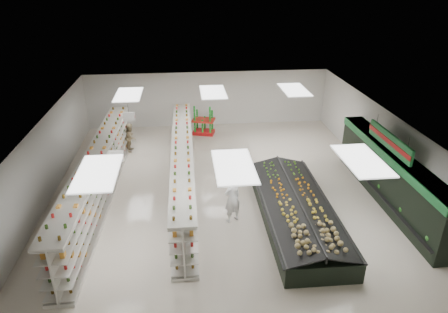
{
  "coord_description": "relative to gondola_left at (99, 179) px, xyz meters",
  "views": [
    {
      "loc": [
        -1.4,
        -14.61,
        8.52
      ],
      "look_at": [
        0.17,
        0.52,
        1.35
      ],
      "focal_mm": 32.0,
      "sensor_mm": 36.0,
      "label": 1
    }
  ],
  "objects": [
    {
      "name": "produce_island",
      "position": [
        7.47,
        -2.28,
        -0.45
      ],
      "size": [
        2.64,
        7.03,
        1.04
      ],
      "rotation": [
        0.0,
        0.0,
        -0.01
      ],
      "color": "black",
      "rests_on": "floor"
    },
    {
      "name": "ceiling",
      "position": [
        4.93,
        0.15,
        2.27
      ],
      "size": [
        14.0,
        16.0,
        0.02
      ],
      "primitive_type": "cube",
      "color": "white",
      "rests_on": "wall_back"
    },
    {
      "name": "aisle_sign_near",
      "position": [
        1.13,
        -1.85,
        1.82
      ],
      "size": [
        0.52,
        0.06,
        0.75
      ],
      "color": "white",
      "rests_on": "ceiling"
    },
    {
      "name": "hortifruti_banner",
      "position": [
        11.18,
        -1.35,
        1.72
      ],
      "size": [
        0.12,
        3.2,
        0.95
      ],
      "color": "#1F7537",
      "rests_on": "ceiling"
    },
    {
      "name": "produce_wall_case",
      "position": [
        11.46,
        -1.35,
        0.31
      ],
      "size": [
        0.93,
        8.0,
        2.2
      ],
      "color": "black",
      "rests_on": "floor"
    },
    {
      "name": "shopper_background",
      "position": [
        0.73,
        4.78,
        -0.19
      ],
      "size": [
        0.52,
        0.76,
        1.47
      ],
      "primitive_type": "imported",
      "rotation": [
        0.0,
        0.0,
        1.46
      ],
      "color": "#9C8560",
      "rests_on": "floor"
    },
    {
      "name": "wall_front",
      "position": [
        4.93,
        -7.85,
        0.67
      ],
      "size": [
        14.0,
        0.02,
        3.2
      ],
      "primitive_type": "cube",
      "color": "silver",
      "rests_on": "floor"
    },
    {
      "name": "shopper_main",
      "position": [
        5.12,
        -2.1,
        0.04
      ],
      "size": [
        0.84,
        0.76,
        1.93
      ],
      "primitive_type": "imported",
      "rotation": [
        0.0,
        0.0,
        3.69
      ],
      "color": "silver",
      "rests_on": "floor"
    },
    {
      "name": "aisle_sign_far",
      "position": [
        1.13,
        2.15,
        1.82
      ],
      "size": [
        0.52,
        0.06,
        0.75
      ],
      "color": "white",
      "rests_on": "ceiling"
    },
    {
      "name": "gondola_center",
      "position": [
        3.36,
        0.54,
        -0.02
      ],
      "size": [
        0.92,
        11.4,
        1.98
      ],
      "rotation": [
        0.0,
        0.0,
        -0.01
      ],
      "color": "silver",
      "rests_on": "floor"
    },
    {
      "name": "gondola_left",
      "position": [
        0.0,
        0.0,
        0.0
      ],
      "size": [
        1.23,
        11.7,
        2.02
      ],
      "rotation": [
        0.0,
        0.0,
        -0.03
      ],
      "color": "silver",
      "rests_on": "floor"
    },
    {
      "name": "soda_endcap",
      "position": [
        4.57,
        6.71,
        -0.18
      ],
      "size": [
        1.39,
        1.12,
        1.56
      ],
      "rotation": [
        0.0,
        0.0,
        -0.27
      ],
      "color": "red",
      "rests_on": "floor"
    },
    {
      "name": "wall_right",
      "position": [
        11.93,
        0.15,
        0.67
      ],
      "size": [
        0.02,
        16.0,
        3.2
      ],
      "primitive_type": "cube",
      "color": "silver",
      "rests_on": "floor"
    },
    {
      "name": "wall_left",
      "position": [
        -2.07,
        0.15,
        0.67
      ],
      "size": [
        0.02,
        16.0,
        3.2
      ],
      "primitive_type": "cube",
      "color": "silver",
      "rests_on": "floor"
    },
    {
      "name": "wall_back",
      "position": [
        4.93,
        8.15,
        0.67
      ],
      "size": [
        14.0,
        0.02,
        3.2
      ],
      "primitive_type": "cube",
      "color": "silver",
      "rests_on": "floor"
    },
    {
      "name": "floor",
      "position": [
        4.93,
        0.15,
        -0.93
      ],
      "size": [
        16.0,
        16.0,
        0.0
      ],
      "primitive_type": "plane",
      "color": "beige",
      "rests_on": "ground"
    }
  ]
}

